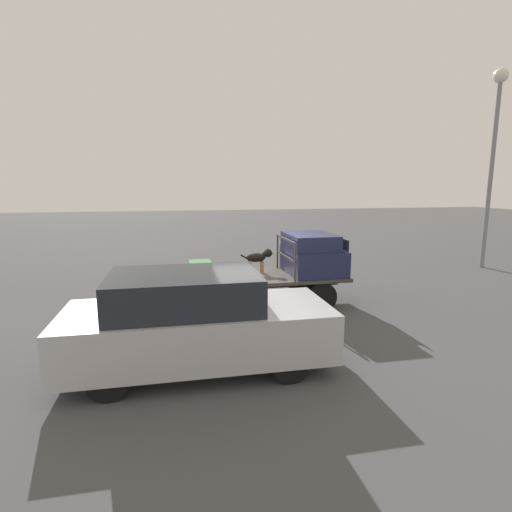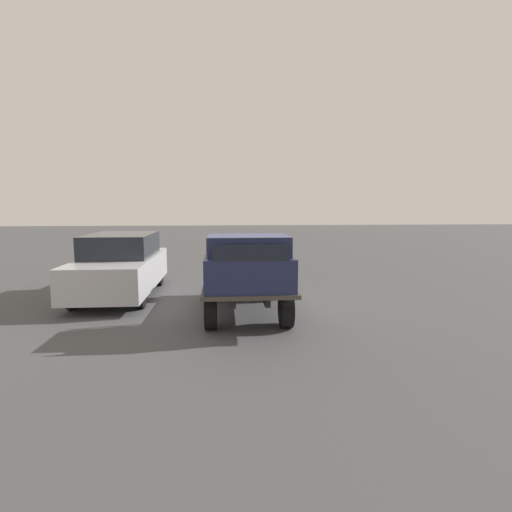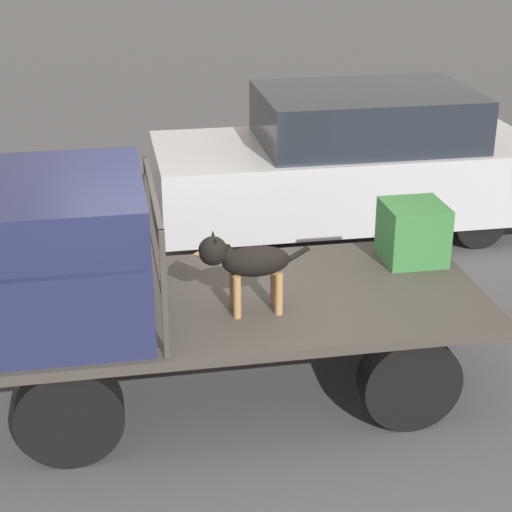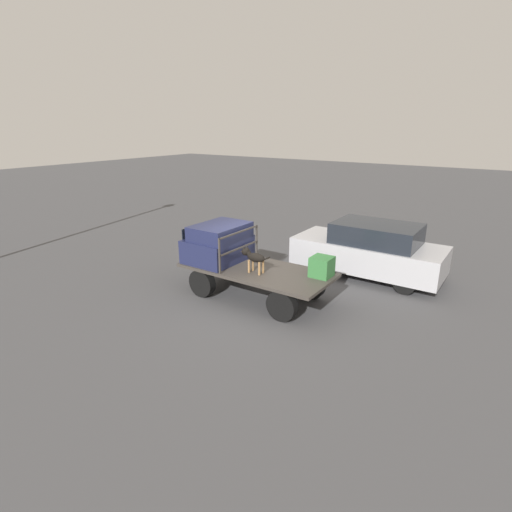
% 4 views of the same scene
% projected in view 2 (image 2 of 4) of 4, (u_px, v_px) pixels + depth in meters
% --- Properties ---
extents(ground_plane, '(80.00, 80.00, 0.00)m').
position_uv_depth(ground_plane, '(245.00, 312.00, 9.28)').
color(ground_plane, '#474749').
extents(flatbed_truck, '(4.06, 1.83, 0.83)m').
position_uv_depth(flatbed_truck, '(245.00, 286.00, 9.21)').
color(flatbed_truck, black).
rests_on(flatbed_truck, ground).
extents(truck_cab, '(1.35, 1.71, 1.04)m').
position_uv_depth(truck_cab, '(249.00, 263.00, 7.86)').
color(truck_cab, '#1E2347').
rests_on(truck_cab, flatbed_truck).
extents(truck_headboard, '(0.04, 1.71, 0.94)m').
position_uv_depth(truck_headboard, '(247.00, 253.00, 8.55)').
color(truck_headboard, '#3D3833').
rests_on(truck_headboard, flatbed_truck).
extents(dog, '(0.89, 0.24, 0.66)m').
position_uv_depth(dog, '(256.00, 258.00, 9.22)').
color(dog, '#9E7547').
rests_on(dog, flatbed_truck).
extents(cargo_crate, '(0.51, 0.51, 0.51)m').
position_uv_depth(cargo_crate, '(225.00, 257.00, 10.76)').
color(cargo_crate, '#337038').
rests_on(cargo_crate, flatbed_truck).
extents(parked_sedan, '(4.43, 1.85, 1.68)m').
position_uv_depth(parked_sedan, '(121.00, 265.00, 10.83)').
color(parked_sedan, black).
rests_on(parked_sedan, ground).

